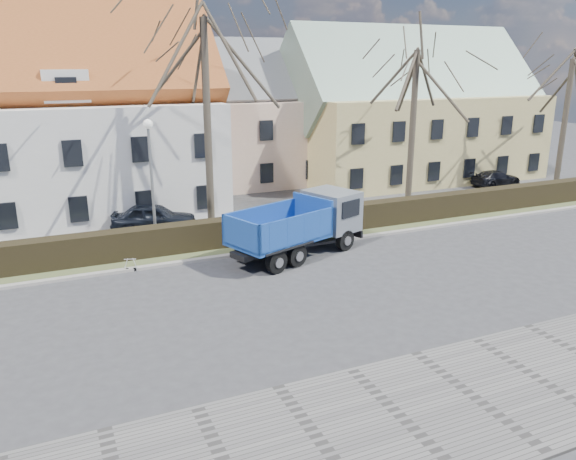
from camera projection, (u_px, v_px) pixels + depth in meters
name	position (u px, v px, depth m)	size (l,w,h in m)	color
ground	(323.00, 285.00, 21.96)	(120.00, 120.00, 0.00)	#38373A
sidewalk_near	(473.00, 398.00, 14.50)	(80.00, 5.00, 0.08)	slate
curb_far	(278.00, 249.00, 25.98)	(80.00, 0.30, 0.12)	gray
grass_strip	(265.00, 239.00, 27.38)	(80.00, 3.00, 0.10)	#4B5630
hedge	(266.00, 229.00, 27.03)	(60.00, 0.90, 1.30)	black
building_pink	(245.00, 126.00, 39.88)	(10.80, 8.80, 8.00)	beige
building_yellow	(411.00, 119.00, 41.82)	(18.80, 10.80, 8.50)	tan
tree_1	(207.00, 106.00, 26.82)	(9.20, 9.20, 12.65)	#40382C
tree_2	(413.00, 115.00, 31.69)	(8.00, 8.00, 11.00)	#40382C
tree_3	(566.00, 112.00, 36.41)	(7.60, 7.60, 10.45)	#40382C
dump_truck	(293.00, 227.00, 24.76)	(6.78, 2.52, 2.71)	navy
streetlight	(152.00, 185.00, 25.25)	(0.47, 0.47, 6.04)	gray
cart_frame	(126.00, 264.00, 23.23)	(0.69, 0.39, 0.63)	silver
parked_car_a	(154.00, 218.00, 28.68)	(1.70, 4.23, 1.44)	black
parked_car_b	(496.00, 178.00, 39.18)	(1.54, 3.80, 1.10)	black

